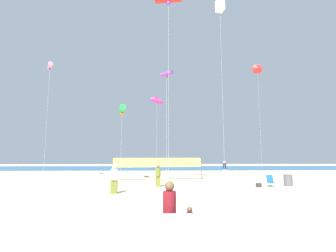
# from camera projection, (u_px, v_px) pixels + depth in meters

# --- Properties ---
(ground_plane) EXTENTS (120.00, 120.00, 0.00)m
(ground_plane) POSITION_uv_depth(u_px,v_px,m) (184.00, 193.00, 15.62)
(ground_plane) COLOR beige
(ocean_band) EXTENTS (120.00, 20.00, 0.01)m
(ocean_band) POSITION_uv_depth(u_px,v_px,m) (167.00, 168.00, 50.39)
(ocean_band) COLOR #28608C
(ocean_band) RESTS_ON ground
(boardwalk_ledge) EXTENTS (28.00, 0.44, 0.87)m
(boardwalk_ledge) POSITION_uv_depth(u_px,v_px,m) (222.00, 233.00, 6.04)
(boardwalk_ledge) COLOR beige
(boardwalk_ledge) RESTS_ON ground
(mother_figure) EXTENTS (0.37, 0.37, 1.63)m
(mother_figure) POSITION_uv_depth(u_px,v_px,m) (170.00, 209.00, 6.85)
(mother_figure) COLOR #99B28C
(mother_figure) RESTS_ON ground
(toddler_figure) EXTENTS (0.22, 0.22, 0.95)m
(toddler_figure) POSITION_uv_depth(u_px,v_px,m) (190.00, 223.00, 6.72)
(toddler_figure) COLOR #2D2D33
(toddler_figure) RESTS_ON ground
(beachgoer_navy_shirt) EXTENTS (0.41, 0.41, 1.79)m
(beachgoer_navy_shirt) POSITION_uv_depth(u_px,v_px,m) (225.00, 168.00, 29.01)
(beachgoer_navy_shirt) COLOR white
(beachgoer_navy_shirt) RESTS_ON ground
(beachgoer_olive_shirt) EXTENTS (0.40, 0.40, 1.75)m
(beachgoer_olive_shirt) POSITION_uv_depth(u_px,v_px,m) (158.00, 174.00, 19.08)
(beachgoer_olive_shirt) COLOR olive
(beachgoer_olive_shirt) RESTS_ON ground
(beachgoer_white_shirt) EXTENTS (0.43, 0.43, 1.86)m
(beachgoer_white_shirt) POSITION_uv_depth(u_px,v_px,m) (114.00, 178.00, 15.54)
(beachgoer_white_shirt) COLOR olive
(beachgoer_white_shirt) RESTS_ON ground
(folding_beach_chair) EXTENTS (0.52, 0.65, 0.89)m
(folding_beach_chair) POSITION_uv_depth(u_px,v_px,m) (271.00, 181.00, 19.04)
(folding_beach_chair) COLOR #1959B2
(folding_beach_chair) RESTS_ON ground
(trash_barrel) EXTENTS (0.66, 0.66, 0.89)m
(trash_barrel) POSITION_uv_depth(u_px,v_px,m) (288.00, 180.00, 19.54)
(trash_barrel) COLOR #595960
(trash_barrel) RESTS_ON ground
(volleyball_net) EXTENTS (8.93, 1.41, 2.40)m
(volleyball_net) POSITION_uv_depth(u_px,v_px,m) (158.00, 163.00, 24.48)
(volleyball_net) COLOR #4C4C51
(volleyball_net) RESTS_ON ground
(beach_handbag) EXTENTS (0.39, 0.20, 0.31)m
(beach_handbag) POSITION_uv_depth(u_px,v_px,m) (259.00, 185.00, 18.63)
(beach_handbag) COLOR #2D2D33
(beach_handbag) RESTS_ON ground
(kite_pink_tube) EXTENTS (1.22, 1.81, 12.19)m
(kite_pink_tube) POSITION_uv_depth(u_px,v_px,m) (50.00, 67.00, 26.26)
(kite_pink_tube) COLOR silver
(kite_pink_tube) RESTS_ON ground
(kite_red_delta) EXTENTS (1.36, 0.54, 14.80)m
(kite_red_delta) POSITION_uv_depth(u_px,v_px,m) (257.00, 69.00, 33.15)
(kite_red_delta) COLOR silver
(kite_red_delta) RESTS_ON ground
(kite_green_tube) EXTENTS (1.11, 2.52, 7.27)m
(kite_green_tube) POSITION_uv_depth(u_px,v_px,m) (122.00, 110.00, 24.25)
(kite_green_tube) COLOR silver
(kite_green_tube) RESTS_ON ground
(kite_white_box) EXTENTS (0.81, 0.81, 16.72)m
(kite_white_box) POSITION_uv_depth(u_px,v_px,m) (220.00, 6.00, 22.56)
(kite_white_box) COLOR silver
(kite_white_box) RESTS_ON ground
(kite_violet_tube) EXTENTS (1.31, 1.22, 10.98)m
(kite_violet_tube) POSITION_uv_depth(u_px,v_px,m) (167.00, 74.00, 25.20)
(kite_violet_tube) COLOR silver
(kite_violet_tube) RESTS_ON ground
(kite_magenta_inflatable) EXTENTS (1.99, 1.14, 9.84)m
(kite_magenta_inflatable) POSITION_uv_depth(u_px,v_px,m) (157.00, 101.00, 30.85)
(kite_magenta_inflatable) COLOR silver
(kite_magenta_inflatable) RESTS_ON ground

